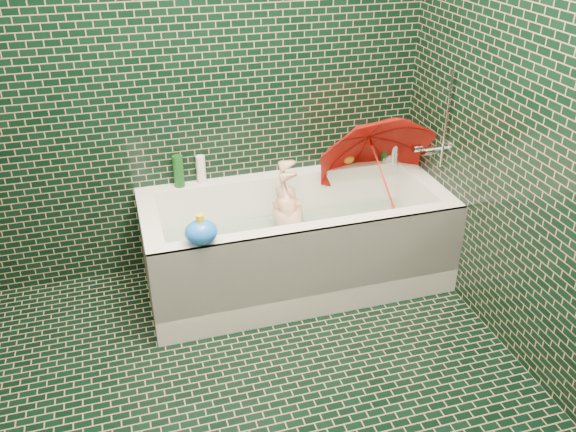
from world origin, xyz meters
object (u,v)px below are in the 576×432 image
object	(u,v)px
bathtub	(297,251)
rubber_duck	(348,158)
bath_toy	(201,232)
umbrella	(382,174)
child	(294,236)

from	to	relation	value
bathtub	rubber_duck	world-z (taller)	rubber_duck
bathtub	bath_toy	size ratio (longest dim) A/B	9.74
rubber_duck	bathtub	bearing A→B (deg)	-161.00
umbrella	rubber_duck	distance (m)	0.31
umbrella	rubber_duck	world-z (taller)	umbrella
child	umbrella	bearing A→B (deg)	114.44
bath_toy	rubber_duck	bearing A→B (deg)	40.40
child	umbrella	distance (m)	0.62
rubber_duck	bath_toy	distance (m)	1.23
child	rubber_duck	size ratio (longest dim) A/B	7.32
child	bath_toy	world-z (taller)	bath_toy
rubber_duck	bath_toy	world-z (taller)	bath_toy
bathtub	child	bearing A→B (deg)	154.83
child	rubber_duck	world-z (taller)	rubber_duck
umbrella	child	bearing A→B (deg)	-166.11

